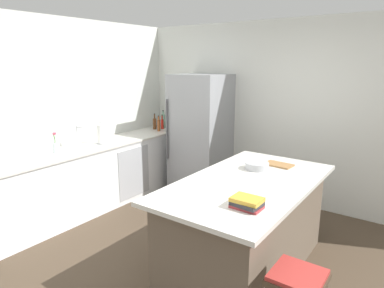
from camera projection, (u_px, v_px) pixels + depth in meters
The scene contains 17 objects.
ground_plane at pixel (199, 272), 3.35m from camera, with size 7.20×7.20×0.00m, color #4C3D2D.
wall_rear at pixel (289, 114), 4.82m from camera, with size 6.00×0.10×2.60m, color silver.
wall_left at pixel (46, 119), 4.44m from camera, with size 0.10×6.00×2.60m, color silver.
counter_run_left at pixel (99, 175), 4.85m from camera, with size 0.63×3.19×0.90m.
kitchen_island at pixel (246, 225), 3.33m from camera, with size 1.10×2.00×0.92m.
refrigerator at pixel (200, 134), 5.29m from camera, with size 0.80×0.75×1.85m.
bar_stool at pixel (297, 288), 2.33m from camera, with size 0.36×0.36×0.63m.
sink_faucet at pixel (78, 136), 4.52m from camera, with size 0.15×0.05×0.30m.
flower_vase at pixel (55, 145), 4.24m from camera, with size 0.07×0.07×0.27m.
paper_towel_roll at pixel (101, 134), 4.74m from camera, with size 0.14×0.14×0.31m.
gin_bottle at pixel (163, 121), 5.90m from camera, with size 0.07×0.07×0.30m.
hot_sauce_bottle at pixel (162, 124), 5.79m from camera, with size 0.05×0.05×0.24m.
syrup_bottle at pixel (155, 123), 5.77m from camera, with size 0.06×0.06×0.27m.
vinegar_bottle at pixel (159, 125), 5.60m from camera, with size 0.05×0.05×0.26m.
cookbook_stack at pixel (247, 203), 2.62m from camera, with size 0.24×0.19×0.09m.
mixing_bowl at pixel (257, 166), 3.58m from camera, with size 0.25×0.25×0.07m.
cutting_board at pixel (279, 165), 3.71m from camera, with size 0.31×0.20×0.02m.
Camera 1 is at (1.67, -2.44, 2.02)m, focal length 31.71 mm.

